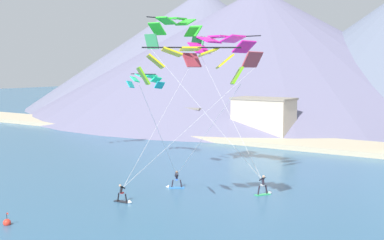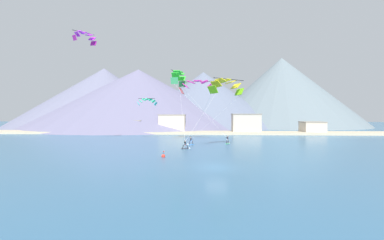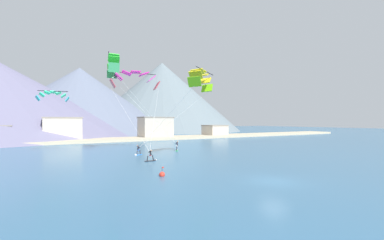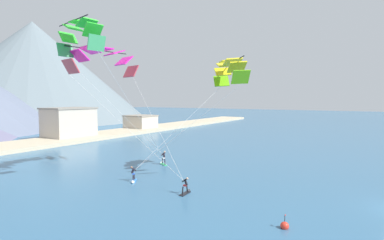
# 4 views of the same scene
# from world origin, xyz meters

# --- Properties ---
(ground_plane) EXTENTS (400.00, 400.00, 0.00)m
(ground_plane) POSITION_xyz_m (0.00, 0.00, 0.00)
(ground_plane) COLOR #336084
(kitesurfer_near_lead) EXTENTS (1.76, 0.61, 1.61)m
(kitesurfer_near_lead) POSITION_xyz_m (-4.88, 16.25, 0.43)
(kitesurfer_near_lead) COLOR black
(kitesurfer_near_lead) RESTS_ON ground
(kitesurfer_near_trail) EXTENTS (1.19, 1.72, 1.84)m
(kitesurfer_near_trail) POSITION_xyz_m (3.42, 25.21, 0.58)
(kitesurfer_near_trail) COLOR #33B266
(kitesurfer_near_trail) RESTS_ON ground
(kitesurfer_mid_center) EXTENTS (1.65, 1.33, 1.63)m
(kitesurfer_mid_center) POSITION_xyz_m (-4.66, 22.87, 0.43)
(kitesurfer_mid_center) COLOR #337FDB
(kitesurfer_mid_center) RESTS_ON ground
(parafoil_kite_near_lead) EXTENTS (8.85, 13.84, 12.89)m
(parafoil_kite_near_lead) POSITION_xyz_m (-3.19, 28.55, 12.98)
(parafoil_kite_near_lead) COLOR #B33843
(parafoil_kite_near_trail) EXTENTS (12.01, 6.90, 14.56)m
(parafoil_kite_near_trail) POSITION_xyz_m (-7.41, 26.97, 14.73)
(parafoil_kite_near_trail) COLOR #3FA560
(parafoil_kite_mid_center) EXTENTS (10.05, 10.55, 11.34)m
(parafoil_kite_mid_center) POSITION_xyz_m (2.28, 15.50, 11.53)
(parafoil_kite_mid_center) COLOR #6BBD14
(parafoil_kite_distant_low_drift) EXTENTS (5.08, 1.58, 1.79)m
(parafoil_kite_distant_low_drift) POSITION_xyz_m (-15.94, 32.50, 9.64)
(parafoil_kite_distant_low_drift) COLOR #1DAFB4
(race_marker_buoy) EXTENTS (0.56, 0.56, 1.02)m
(race_marker_buoy) POSITION_xyz_m (-7.55, 6.88, 0.16)
(race_marker_buoy) COLOR red
(race_marker_buoy) RESTS_ON ground
(shoreline_strip) EXTENTS (180.00, 10.00, 0.70)m
(shoreline_strip) POSITION_xyz_m (0.00, 54.20, 0.35)
(shoreline_strip) COLOR #BCAD8E
(shoreline_strip) RESTS_ON ground
(shore_building_harbour_front) EXTENTS (9.44, 6.81, 6.62)m
(shore_building_harbour_front) POSITION_xyz_m (11.90, 55.95, 3.32)
(shore_building_harbour_front) COLOR #B7AD9E
(shore_building_harbour_front) RESTS_ON ground
(shore_building_promenade_mid) EXTENTS (6.84, 6.91, 4.03)m
(shore_building_promenade_mid) POSITION_xyz_m (33.44, 55.67, 2.03)
(shore_building_promenade_mid) COLOR beige
(shore_building_promenade_mid) RESTS_ON ground
(shore_building_quay_east) EXTENTS (9.19, 5.09, 6.36)m
(shore_building_quay_east) POSITION_xyz_m (-12.98, 57.14, 3.19)
(shore_building_quay_east) COLOR beige
(shore_building_quay_east) RESTS_ON ground
(mountain_peak_central_summit) EXTENTS (87.51, 87.51, 38.51)m
(mountain_peak_central_summit) POSITION_xyz_m (41.20, 117.97, 19.25)
(mountain_peak_central_summit) COLOR slate
(mountain_peak_central_summit) RESTS_ON ground
(mountain_peak_east_shoulder) EXTENTS (82.96, 82.96, 29.28)m
(mountain_peak_east_shoulder) POSITION_xyz_m (-2.95, 108.47, 14.64)
(mountain_peak_east_shoulder) COLOR slate
(mountain_peak_east_shoulder) RESTS_ON ground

